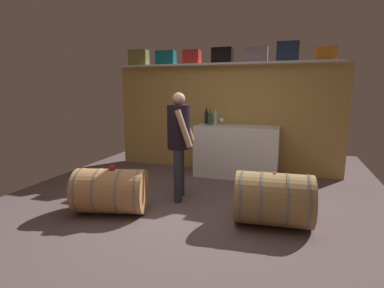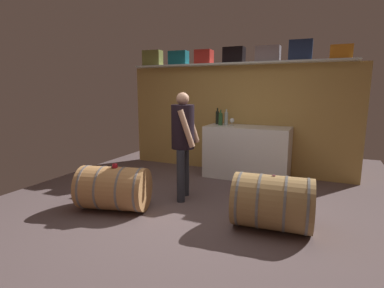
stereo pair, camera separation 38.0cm
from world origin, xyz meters
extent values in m
cube|color=#604F4F|center=(0.00, 0.61, -0.01)|extent=(5.73, 8.08, 0.02)
cube|color=tan|center=(0.00, 2.44, 1.04)|extent=(4.53, 0.10, 2.08)
cube|color=silver|center=(0.00, 2.29, 2.10)|extent=(4.17, 0.40, 0.03)
cube|color=olive|center=(-1.79, 2.29, 2.27)|extent=(0.41, 0.24, 0.32)
cube|color=#167281|center=(-1.18, 2.29, 2.25)|extent=(0.39, 0.22, 0.28)
cube|color=red|center=(-0.62, 2.29, 2.25)|extent=(0.34, 0.31, 0.27)
cube|color=black|center=(-0.01, 2.29, 2.26)|extent=(0.38, 0.24, 0.29)
cube|color=gray|center=(0.61, 2.29, 2.25)|extent=(0.43, 0.24, 0.27)
cube|color=navy|center=(1.16, 2.29, 2.28)|extent=(0.39, 0.29, 0.34)
cube|color=orange|center=(1.79, 2.29, 2.22)|extent=(0.34, 0.27, 0.22)
cube|color=white|center=(0.35, 2.05, 0.48)|extent=(1.53, 0.66, 0.96)
cylinder|color=#2A552E|center=(-0.18, 2.05, 1.05)|extent=(0.08, 0.08, 0.19)
sphere|color=#2A552E|center=(-0.18, 2.05, 1.16)|extent=(0.08, 0.08, 0.08)
cylinder|color=#2A552E|center=(-0.18, 2.05, 1.21)|extent=(0.03, 0.03, 0.08)
cylinder|color=black|center=(-0.29, 2.20, 1.06)|extent=(0.07, 0.07, 0.21)
sphere|color=black|center=(-0.29, 2.20, 1.18)|extent=(0.07, 0.07, 0.07)
cylinder|color=black|center=(-0.29, 2.20, 1.23)|extent=(0.03, 0.03, 0.08)
cylinder|color=#ACBEBB|center=(-0.08, 2.12, 1.07)|extent=(0.07, 0.07, 0.22)
sphere|color=#ACBEBB|center=(-0.08, 2.12, 1.19)|extent=(0.06, 0.06, 0.06)
cylinder|color=#ACBEBB|center=(-0.08, 2.12, 1.23)|extent=(0.03, 0.03, 0.06)
cylinder|color=white|center=(0.05, 2.07, 0.96)|extent=(0.07, 0.07, 0.00)
cylinder|color=white|center=(0.05, 2.07, 0.99)|extent=(0.01, 0.01, 0.06)
sphere|color=white|center=(0.05, 2.07, 1.06)|extent=(0.09, 0.09, 0.09)
sphere|color=maroon|center=(0.05, 2.07, 1.04)|extent=(0.05, 0.05, 0.05)
cylinder|color=tan|center=(-0.92, -0.20, 0.30)|extent=(1.03, 0.80, 0.59)
cylinder|color=slate|center=(-1.29, -0.29, 0.30)|extent=(0.18, 0.58, 0.60)
cylinder|color=slate|center=(-1.06, -0.23, 0.30)|extent=(0.18, 0.58, 0.60)
cylinder|color=slate|center=(-0.78, -0.16, 0.30)|extent=(0.18, 0.58, 0.60)
cylinder|color=slate|center=(-0.55, -0.10, 0.30)|extent=(0.18, 0.58, 0.60)
cylinder|color=#7F514E|center=(-0.92, -0.20, 0.60)|extent=(0.04, 0.04, 0.01)
cylinder|color=#A47E4B|center=(1.15, 0.11, 0.32)|extent=(0.95, 0.71, 0.64)
cylinder|color=slate|center=(0.77, 0.08, 0.32)|extent=(0.08, 0.65, 0.65)
cylinder|color=slate|center=(1.01, 0.10, 0.32)|extent=(0.08, 0.65, 0.65)
cylinder|color=slate|center=(1.29, 0.12, 0.32)|extent=(0.08, 0.65, 0.65)
cylinder|color=slate|center=(1.53, 0.14, 0.32)|extent=(0.08, 0.65, 0.65)
cylinder|color=#904754|center=(1.15, 0.11, 0.65)|extent=(0.04, 0.04, 0.01)
cylinder|color=red|center=(-0.88, -0.20, 0.62)|extent=(0.07, 0.07, 0.05)
cylinder|color=#2E323D|center=(-0.21, 0.43, 0.39)|extent=(0.12, 0.12, 0.77)
cylinder|color=#2E323D|center=(-0.27, 0.71, 0.39)|extent=(0.12, 0.12, 0.77)
cylinder|color=black|center=(-0.24, 0.57, 1.09)|extent=(0.34, 0.34, 0.64)
sphere|color=tan|center=(-0.24, 0.57, 1.49)|extent=(0.18, 0.18, 0.18)
cylinder|color=tan|center=(-0.11, 0.40, 1.09)|extent=(0.26, 0.13, 0.53)
cylinder|color=tan|center=(-0.19, 0.78, 1.09)|extent=(0.25, 0.13, 0.54)
camera|label=1|loc=(1.31, -3.44, 1.63)|focal=27.92mm
camera|label=2|loc=(1.66, -3.30, 1.63)|focal=27.92mm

